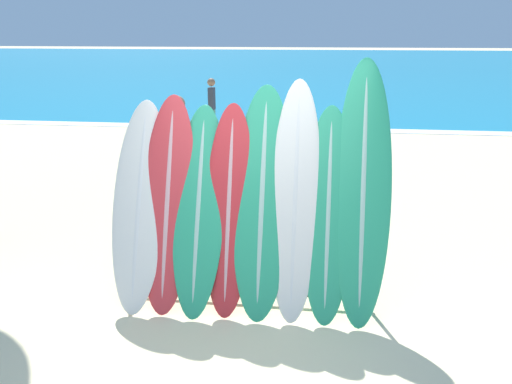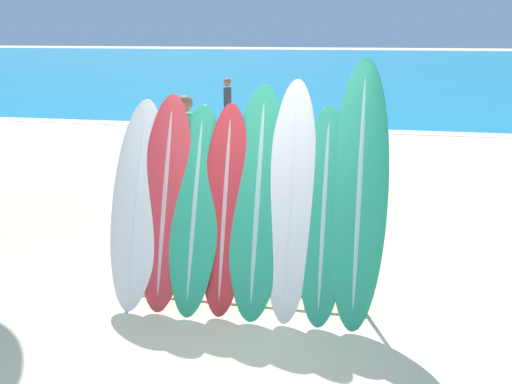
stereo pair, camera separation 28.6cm
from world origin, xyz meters
name	(u,v)px [view 1 (the left image)]	position (x,y,z in m)	size (l,w,h in m)	color
ground_plane	(235,344)	(0.00, 0.00, 0.00)	(160.00, 160.00, 0.00)	beige
ocean_water	(312,63)	(0.00, 39.54, 0.00)	(120.00, 60.00, 0.01)	teal
surfboard_rack	(246,258)	(0.00, 0.75, 0.49)	(2.53, 0.04, 0.91)	#28282D
surfboard_slot_0	(140,205)	(-1.08, 0.76, 1.01)	(0.55, 0.93, 2.01)	silver
surfboard_slot_1	(168,203)	(-0.79, 0.77, 1.04)	(0.55, 0.88, 2.07)	red
surfboard_slot_2	(199,210)	(-0.47, 0.75, 0.99)	(0.52, 0.94, 1.98)	#289E70
surfboard_slot_3	(229,210)	(-0.17, 0.76, 1.00)	(0.49, 0.79, 2.01)	red
surfboard_slot_4	(262,201)	(0.15, 0.79, 1.09)	(0.58, 0.94, 2.18)	#289E70
surfboard_slot_5	(295,200)	(0.47, 0.79, 1.12)	(0.49, 0.91, 2.24)	silver
surfboard_slot_6	(328,214)	(0.79, 0.76, 1.00)	(0.48, 0.82, 2.00)	#289E70
surfboard_slot_7	(363,191)	(1.11, 0.83, 1.22)	(0.54, 1.02, 2.45)	#289E70
person_near_water	(179,150)	(-1.38, 3.34, 0.97)	(0.24, 0.30, 1.77)	#846047
person_mid_beach	(212,105)	(-2.06, 8.90, 0.83)	(0.20, 0.26, 1.52)	#846047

